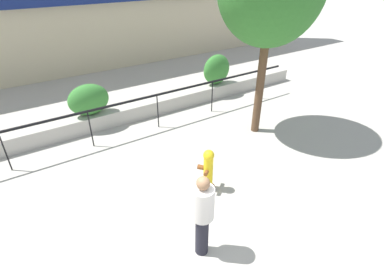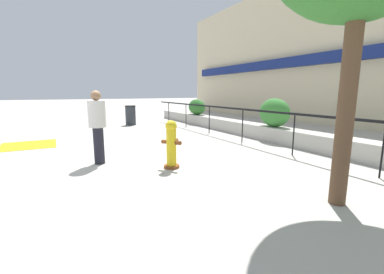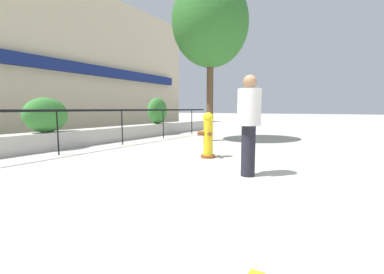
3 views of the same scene
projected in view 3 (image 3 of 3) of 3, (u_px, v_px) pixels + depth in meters
The scene contains 8 objects.
ground_plane at pixel (245, 185), 3.94m from camera, with size 120.00×120.00×0.00m, color #B2ADA3.
planter_wall_low at pixel (35, 142), 7.02m from camera, with size 18.00×0.70×0.50m, color #B7B2A8.
fence_railing_segment at pixel (57, 115), 6.37m from camera, with size 15.00×0.05×1.15m.
hedge_bush_1 at pixel (46, 115), 7.24m from camera, with size 1.26×0.70×0.98m, color #387F33.
hedge_bush_2 at pixel (158, 111), 11.43m from camera, with size 1.15×0.59×1.15m, color #387F33.
fire_hydrant at pixel (208, 135), 6.09m from camera, with size 0.49×0.49×1.08m.
street_tree at pixel (210, 23), 8.96m from camera, with size 2.90×2.61×5.68m.
pedestrian at pixel (249, 119), 4.37m from camera, with size 0.45×0.45×1.73m.
Camera 3 is at (-3.69, -1.31, 1.16)m, focal length 24.00 mm.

